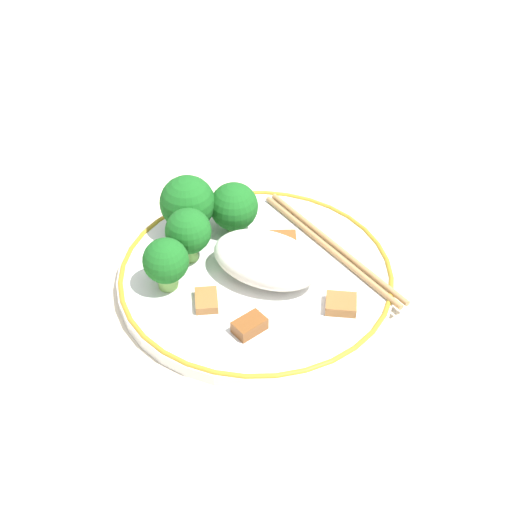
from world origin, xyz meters
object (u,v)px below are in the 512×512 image
(broccoli_back_center, at_px, (188,203))
(broccoli_mid_left, at_px, (166,262))
(plate, at_px, (256,275))
(broccoli_back_right, at_px, (188,232))
(chopsticks, at_px, (332,247))
(broccoli_back_left, at_px, (234,207))

(broccoli_back_center, bearing_deg, broccoli_mid_left, 106.53)
(plate, bearing_deg, broccoli_back_right, 9.54)
(broccoli_back_right, height_order, broccoli_mid_left, broccoli_back_right)
(broccoli_back_center, xyz_separation_m, chopsticks, (-0.14, -0.04, -0.03))
(broccoli_back_left, relative_size, chopsticks, 0.29)
(broccoli_back_left, bearing_deg, broccoli_mid_left, 81.62)
(broccoli_mid_left, bearing_deg, broccoli_back_center, -73.47)
(broccoli_back_center, relative_size, broccoli_mid_left, 1.22)
(plate, relative_size, broccoli_back_center, 4.10)
(broccoli_back_right, bearing_deg, broccoli_back_left, -105.77)
(broccoli_mid_left, bearing_deg, plate, -139.79)
(broccoli_back_center, bearing_deg, broccoli_back_left, -147.15)
(plate, height_order, broccoli_back_right, broccoli_back_right)
(broccoli_back_left, distance_m, broccoli_back_right, 0.06)
(broccoli_back_center, xyz_separation_m, broccoli_mid_left, (-0.02, 0.08, -0.01))
(plate, bearing_deg, broccoli_mid_left, 40.21)
(plate, distance_m, broccoli_back_right, 0.08)
(plate, relative_size, broccoli_back_left, 4.98)
(broccoli_back_right, height_order, chopsticks, broccoli_back_right)
(broccoli_back_left, xyz_separation_m, broccoli_mid_left, (0.02, 0.10, 0.00))
(plate, xyz_separation_m, broccoli_back_left, (0.05, -0.05, 0.03))
(plate, xyz_separation_m, broccoli_back_right, (0.07, 0.01, 0.04))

